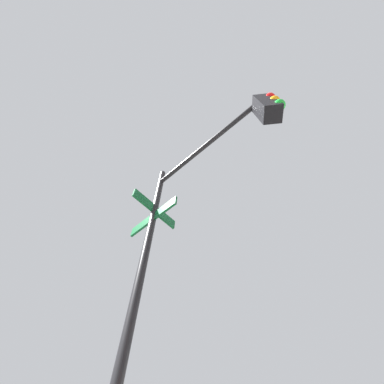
{
  "coord_description": "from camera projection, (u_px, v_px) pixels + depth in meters",
  "views": [
    {
      "loc": [
        -4.03,
        -6.43,
        1.23
      ],
      "look_at": [
        -6.43,
        -6.68,
        4.94
      ],
      "focal_mm": 21.93,
      "sensor_mm": 36.0,
      "label": 1
    }
  ],
  "objects": [
    {
      "name": "traffic_signal_near",
      "position": [
        203.0,
        186.0,
        3.5
      ],
      "size": [
        2.05,
        2.7,
        5.98
      ],
      "color": "black",
      "rests_on": "ground_plane"
    }
  ]
}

